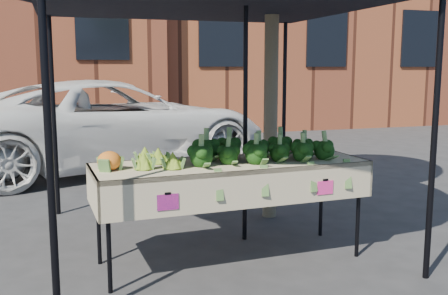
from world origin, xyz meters
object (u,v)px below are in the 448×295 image
table (231,212)px  canopy (209,104)px  street_tree (272,16)px  vehicle (109,7)px

table → canopy: canopy is taller
table → street_tree: size_ratio=0.53×
vehicle → canopy: bearing=172.7°
table → canopy: bearing=93.5°
canopy → vehicle: size_ratio=0.58×
vehicle → street_tree: size_ratio=1.19×
table → vehicle: 5.35m
vehicle → table: bearing=172.2°
canopy → vehicle: bearing=97.2°
table → canopy: (-0.04, 0.58, 0.92)m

